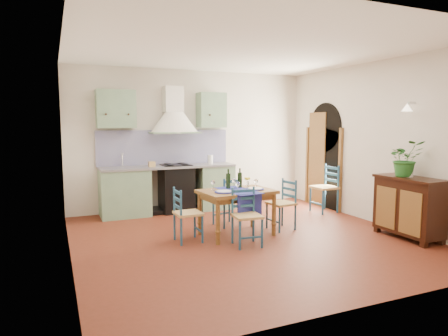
{
  "coord_description": "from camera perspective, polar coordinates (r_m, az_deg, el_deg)",
  "views": [
    {
      "loc": [
        -2.66,
        -5.31,
        1.75
      ],
      "look_at": [
        -0.24,
        0.3,
        1.05
      ],
      "focal_mm": 32.0,
      "sensor_mm": 36.0,
      "label": 1
    }
  ],
  "objects": [
    {
      "name": "dining_table",
      "position": [
        6.2,
        1.88,
        -3.93
      ],
      "size": [
        1.18,
        0.9,
        1.02
      ],
      "color": "brown",
      "rests_on": "ground"
    },
    {
      "name": "chair_near",
      "position": [
        5.73,
        3.21,
        -6.88
      ],
      "size": [
        0.42,
        0.42,
        0.82
      ],
      "color": "navy",
      "rests_on": "ground"
    },
    {
      "name": "chair_left",
      "position": [
        5.91,
        -5.41,
        -6.57
      ],
      "size": [
        0.38,
        0.38,
        0.8
      ],
      "color": "navy",
      "rests_on": "ground"
    },
    {
      "name": "chair_far",
      "position": [
        6.79,
        0.56,
        -4.68
      ],
      "size": [
        0.46,
        0.46,
        0.84
      ],
      "color": "navy",
      "rests_on": "ground"
    },
    {
      "name": "left_wall",
      "position": [
        5.32,
        -21.6,
        2.28
      ],
      "size": [
        0.04,
        5.0,
        2.8
      ],
      "primitive_type": "cube",
      "color": "beige",
      "rests_on": "ground"
    },
    {
      "name": "chair_spare",
      "position": [
        8.08,
        14.3,
        -2.75
      ],
      "size": [
        0.46,
        0.46,
        0.92
      ],
      "color": "navy",
      "rests_on": "ground"
    },
    {
      "name": "potted_plant",
      "position": [
        6.62,
        24.5,
        1.25
      ],
      "size": [
        0.62,
        0.59,
        0.55
      ],
      "primitive_type": "imported",
      "rotation": [
        0.0,
        0.0,
        -0.4
      ],
      "color": "#215F22",
      "rests_on": "sideboard"
    },
    {
      "name": "floor",
      "position": [
        6.19,
        3.19,
        -9.93
      ],
      "size": [
        5.0,
        5.0,
        0.0
      ],
      "primitive_type": "plane",
      "color": "#4F1E11",
      "rests_on": "ground"
    },
    {
      "name": "back_wall",
      "position": [
        7.94,
        -7.23,
        1.4
      ],
      "size": [
        5.0,
        0.96,
        2.8
      ],
      "color": "beige",
      "rests_on": "ground"
    },
    {
      "name": "chair_right",
      "position": [
        6.65,
        8.36,
        -5.06
      ],
      "size": [
        0.43,
        0.43,
        0.82
      ],
      "color": "navy",
      "rests_on": "ground"
    },
    {
      "name": "ceiling",
      "position": [
        6.03,
        3.37,
        16.58
      ],
      "size": [
        5.0,
        5.0,
        0.01
      ],
      "primitive_type": "cube",
      "color": "white",
      "rests_on": "back_wall"
    },
    {
      "name": "right_wall",
      "position": [
        7.61,
        19.37,
        3.03
      ],
      "size": [
        0.26,
        5.0,
        2.8
      ],
      "color": "beige",
      "rests_on": "ground"
    },
    {
      "name": "sideboard",
      "position": [
        6.67,
        24.91,
        -4.83
      ],
      "size": [
        0.5,
        1.05,
        0.94
      ],
      "color": "black",
      "rests_on": "ground"
    }
  ]
}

